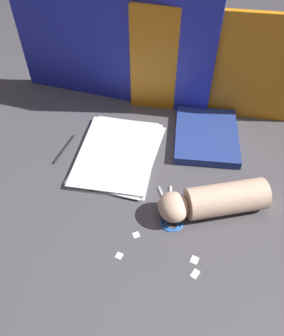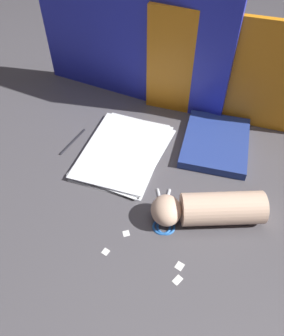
{
  "view_description": "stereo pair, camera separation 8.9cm",
  "coord_description": "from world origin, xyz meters",
  "px_view_note": "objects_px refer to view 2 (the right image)",
  "views": [
    {
      "loc": [
        0.15,
        -0.59,
        0.71
      ],
      "look_at": [
        -0.01,
        0.0,
        0.06
      ],
      "focal_mm": 35.0,
      "sensor_mm": 36.0,
      "label": 1
    },
    {
      "loc": [
        0.23,
        -0.56,
        0.71
      ],
      "look_at": [
        -0.01,
        0.0,
        0.06
      ],
      "focal_mm": 35.0,
      "sensor_mm": 36.0,
      "label": 2
    }
  ],
  "objects_px": {
    "scissors": "(164,218)",
    "hand_forearm": "(209,209)",
    "book_closed": "(216,142)",
    "paper_stack": "(123,151)"
  },
  "relations": [
    {
      "from": "hand_forearm",
      "to": "paper_stack",
      "type": "bearing_deg",
      "value": 156.12
    },
    {
      "from": "scissors",
      "to": "hand_forearm",
      "type": "bearing_deg",
      "value": 24.54
    },
    {
      "from": "book_closed",
      "to": "paper_stack",
      "type": "bearing_deg",
      "value": -150.07
    },
    {
      "from": "hand_forearm",
      "to": "book_closed",
      "type": "bearing_deg",
      "value": 100.34
    },
    {
      "from": "scissors",
      "to": "hand_forearm",
      "type": "height_order",
      "value": "hand_forearm"
    },
    {
      "from": "scissors",
      "to": "hand_forearm",
      "type": "distance_m",
      "value": 0.12
    },
    {
      "from": "paper_stack",
      "to": "book_closed",
      "type": "distance_m",
      "value": 0.29
    },
    {
      "from": "scissors",
      "to": "book_closed",
      "type": "bearing_deg",
      "value": 81.06
    },
    {
      "from": "paper_stack",
      "to": "scissors",
      "type": "height_order",
      "value": "paper_stack"
    },
    {
      "from": "paper_stack",
      "to": "book_closed",
      "type": "height_order",
      "value": "book_closed"
    }
  ]
}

